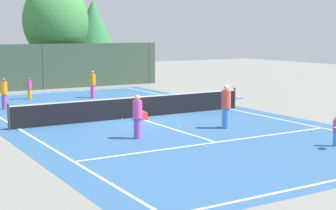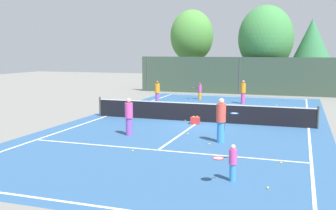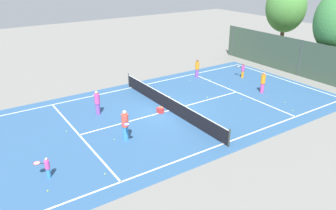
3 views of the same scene
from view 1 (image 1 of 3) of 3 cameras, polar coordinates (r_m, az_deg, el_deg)
The scene contains 25 objects.
ground_plane at distance 24.28m, azimuth -3.61°, elevation -1.42°, with size 80.00×80.00×0.00m, color slate.
court_surface at distance 24.28m, azimuth -3.61°, elevation -1.42°, with size 13.00×25.00×0.01m.
tennis_net at distance 24.20m, azimuth -3.62°, elevation -0.23°, with size 11.90×0.10×1.10m.
perimeter_fence at distance 37.02m, azimuth -13.71°, elevation 4.14°, with size 18.00×0.12×3.20m.
tree_0 at distance 39.99m, azimuth -12.38°, elevation 9.09°, with size 4.88×5.07×7.76m.
tree_1 at distance 43.51m, azimuth -8.36°, elevation 8.92°, with size 3.49×3.49×6.67m.
player_0 at distance 28.27m, azimuth -17.77°, elevation 1.27°, with size 0.35×0.35×1.63m.
player_1 at distance 31.83m, azimuth -8.37°, elevation 2.33°, with size 0.36×0.36×1.67m.
player_2 at distance 19.07m, azimuth 18.20°, elevation -2.70°, with size 0.70×0.73×1.09m.
player_3 at distance 21.57m, azimuth 6.49°, elevation -0.12°, with size 0.97×0.57×1.84m.
player_4 at distance 19.41m, azimuth -3.41°, elevation -1.27°, with size 0.36×0.36×1.68m.
player_5 at distance 32.04m, azimuth -15.20°, elevation 1.83°, with size 0.85×0.38×1.28m.
ball_crate at distance 23.63m, azimuth -2.93°, elevation -1.23°, with size 0.42×0.36×0.43m.
tennis_ball_0 at distance 27.44m, azimuth -16.37°, elevation -0.56°, with size 0.07×0.07×0.07m, color #CCE533.
tennis_ball_1 at distance 18.05m, azimuth 4.21°, elevation -4.66°, with size 0.07×0.07×0.07m, color #CCE533.
tennis_ball_2 at distance 24.71m, azimuth -9.55°, elevation -1.27°, with size 0.07×0.07×0.07m, color #CCE533.
tennis_ball_3 at distance 23.87m, azimuth -5.13°, elevation -1.52°, with size 0.07×0.07×0.07m, color #CCE533.
tennis_ball_4 at distance 32.75m, azimuth -4.44°, elevation 1.11°, with size 0.07×0.07×0.07m, color #CCE533.
tennis_ball_5 at distance 21.07m, azimuth 6.64°, elevation -2.84°, with size 0.07×0.07×0.07m, color #CCE533.
tennis_ball_6 at distance 27.47m, azimuth -7.93°, elevation -0.30°, with size 0.07×0.07×0.07m, color #CCE533.
tennis_ball_7 at distance 29.75m, azimuth -6.22°, elevation 0.37°, with size 0.07×0.07×0.07m, color #CCE533.
tennis_ball_8 at distance 29.12m, azimuth -15.74°, elevation -0.05°, with size 0.07×0.07×0.07m, color #CCE533.
tennis_ball_10 at distance 21.63m, azimuth 15.70°, elevation -2.81°, with size 0.07×0.07×0.07m, color #CCE533.
tennis_ball_11 at distance 32.67m, azimuth -1.89°, elevation 1.11°, with size 0.07×0.07×0.07m, color #CCE533.
tennis_ball_12 at distance 21.57m, azimuth 1.23°, elevation -2.53°, with size 0.07×0.07×0.07m, color #CCE533.
Camera 1 is at (-11.02, -21.26, 4.02)m, focal length 54.83 mm.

